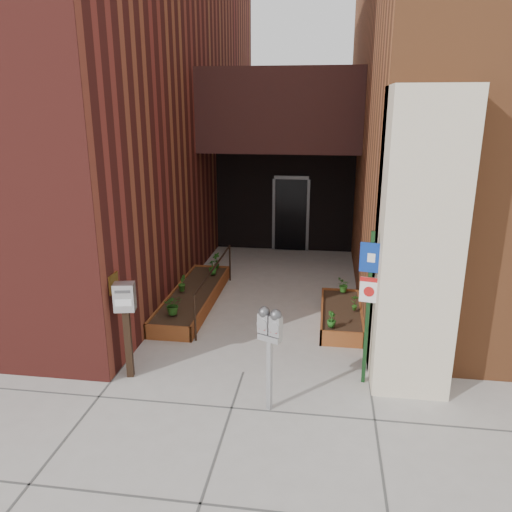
% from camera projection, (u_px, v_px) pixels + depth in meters
% --- Properties ---
extents(ground, '(80.00, 80.00, 0.00)m').
position_uv_depth(ground, '(243.00, 372.00, 8.05)').
color(ground, '#9E9991').
rests_on(ground, ground).
extents(architecture, '(20.00, 14.60, 10.00)m').
position_uv_depth(architecture, '(278.00, 72.00, 13.16)').
color(architecture, maroon).
rests_on(architecture, ground).
extents(planter_left, '(0.90, 3.60, 0.30)m').
position_uv_depth(planter_left, '(193.00, 298.00, 10.78)').
color(planter_left, brown).
rests_on(planter_left, ground).
extents(planter_right, '(0.80, 2.20, 0.30)m').
position_uv_depth(planter_right, '(341.00, 316.00, 9.88)').
color(planter_right, brown).
rests_on(planter_right, ground).
extents(handrail, '(0.04, 3.34, 0.90)m').
position_uv_depth(handrail, '(215.00, 273.00, 10.49)').
color(handrail, black).
rests_on(handrail, ground).
extents(parking_meter, '(0.36, 0.25, 1.55)m').
position_uv_depth(parking_meter, '(270.00, 332.00, 6.74)').
color(parking_meter, '#A5A5A7').
rests_on(parking_meter, ground).
extents(sign_post, '(0.33, 0.11, 2.42)m').
position_uv_depth(sign_post, '(369.00, 293.00, 7.34)').
color(sign_post, black).
rests_on(sign_post, ground).
extents(payment_dropbox, '(0.35, 0.29, 1.57)m').
position_uv_depth(payment_dropbox, '(126.00, 310.00, 7.62)').
color(payment_dropbox, black).
rests_on(payment_dropbox, ground).
extents(shrub_left_a, '(0.44, 0.44, 0.39)m').
position_uv_depth(shrub_left_a, '(173.00, 305.00, 9.50)').
color(shrub_left_a, '#215117').
rests_on(shrub_left_a, planter_left).
extents(shrub_left_b, '(0.21, 0.21, 0.35)m').
position_uv_depth(shrub_left_b, '(182.00, 283.00, 10.70)').
color(shrub_left_b, '#295D1A').
rests_on(shrub_left_b, planter_left).
extents(shrub_left_c, '(0.28, 0.28, 0.35)m').
position_uv_depth(shrub_left_c, '(213.00, 267.00, 11.76)').
color(shrub_left_c, '#1F5518').
rests_on(shrub_left_c, planter_left).
extents(shrub_left_d, '(0.29, 0.29, 0.39)m').
position_uv_depth(shrub_left_d, '(216.00, 261.00, 12.17)').
color(shrub_left_d, '#1D5016').
rests_on(shrub_left_d, planter_left).
extents(shrub_right_a, '(0.23, 0.23, 0.29)m').
position_uv_depth(shrub_right_a, '(332.00, 319.00, 8.96)').
color(shrub_right_a, '#1F5718').
rests_on(shrub_right_a, planter_right).
extents(shrub_right_b, '(0.18, 0.18, 0.32)m').
position_uv_depth(shrub_right_b, '(355.00, 302.00, 9.69)').
color(shrub_right_b, '#29611B').
rests_on(shrub_right_b, planter_right).
extents(shrub_right_c, '(0.34, 0.34, 0.31)m').
position_uv_depth(shrub_right_c, '(344.00, 285.00, 10.63)').
color(shrub_right_c, '#255C1A').
rests_on(shrub_right_c, planter_right).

